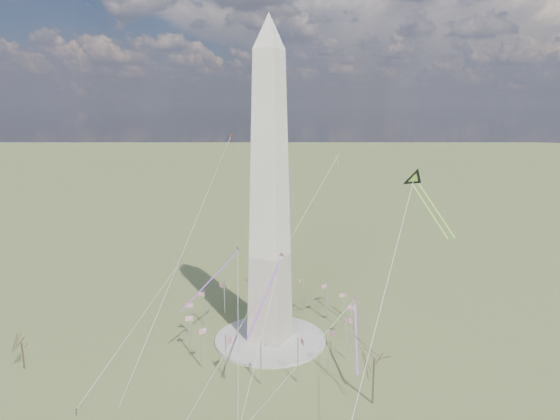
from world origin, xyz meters
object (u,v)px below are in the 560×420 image
at_px(kite_delta_black, 416,182).
at_px(washington_monument, 270,195).
at_px(person_west, 77,412).
at_px(tree_near, 374,356).

bearing_deg(kite_delta_black, washington_monument, -31.18).
bearing_deg(person_west, washington_monument, -89.73).
xyz_separation_m(tree_near, person_west, (-63.76, -38.11, -12.42)).
height_order(washington_monument, tree_near, washington_monument).
distance_m(washington_monument, kite_delta_black, 43.34).
height_order(tree_near, kite_delta_black, kite_delta_black).
xyz_separation_m(washington_monument, person_west, (-24.02, -56.76, -47.13)).
height_order(washington_monument, kite_delta_black, washington_monument).
bearing_deg(washington_monument, person_west, -112.93).
height_order(tree_near, person_west, tree_near).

